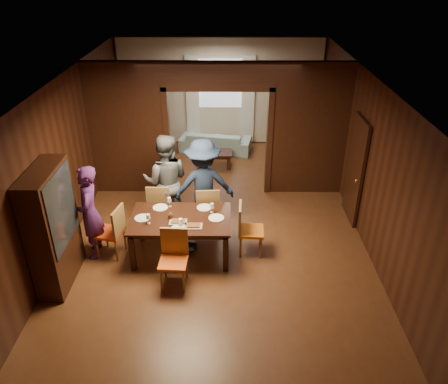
{
  "coord_description": "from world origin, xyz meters",
  "views": [
    {
      "loc": [
        0.2,
        -7.18,
        4.78
      ],
      "look_at": [
        0.14,
        -0.4,
        1.05
      ],
      "focal_mm": 35.0,
      "sensor_mm": 36.0,
      "label": 1
    }
  ],
  "objects_px": {
    "sofa": "(216,141)",
    "person_grey": "(166,181)",
    "hutch": "(53,228)",
    "chair_left": "(110,231)",
    "coffee_table": "(216,159)",
    "chair_far_r": "(208,208)",
    "person_purple": "(90,213)",
    "person_navy": "(203,185)",
    "chair_near": "(173,261)",
    "chair_right": "(251,229)",
    "chair_far_l": "(161,204)",
    "dining_table": "(181,236)"
  },
  "relations": [
    {
      "from": "chair_left",
      "to": "chair_right",
      "type": "distance_m",
      "value": 2.49
    },
    {
      "from": "person_grey",
      "to": "chair_left",
      "type": "height_order",
      "value": "person_grey"
    },
    {
      "from": "chair_far_r",
      "to": "chair_near",
      "type": "relative_size",
      "value": 1.0
    },
    {
      "from": "person_purple",
      "to": "chair_right",
      "type": "relative_size",
      "value": 1.77
    },
    {
      "from": "person_grey",
      "to": "person_navy",
      "type": "distance_m",
      "value": 0.73
    },
    {
      "from": "person_navy",
      "to": "chair_far_l",
      "type": "xyz_separation_m",
      "value": [
        -0.84,
        0.0,
        -0.43
      ]
    },
    {
      "from": "person_navy",
      "to": "chair_far_r",
      "type": "height_order",
      "value": "person_navy"
    },
    {
      "from": "coffee_table",
      "to": "hutch",
      "type": "height_order",
      "value": "hutch"
    },
    {
      "from": "hutch",
      "to": "person_purple",
      "type": "bearing_deg",
      "value": 62.22
    },
    {
      "from": "hutch",
      "to": "chair_left",
      "type": "bearing_deg",
      "value": 45.87
    },
    {
      "from": "person_purple",
      "to": "chair_left",
      "type": "xyz_separation_m",
      "value": [
        0.3,
        -0.01,
        -0.37
      ]
    },
    {
      "from": "coffee_table",
      "to": "chair_left",
      "type": "relative_size",
      "value": 0.82
    },
    {
      "from": "person_navy",
      "to": "chair_left",
      "type": "height_order",
      "value": "person_navy"
    },
    {
      "from": "person_navy",
      "to": "coffee_table",
      "type": "bearing_deg",
      "value": -104.35
    },
    {
      "from": "chair_right",
      "to": "person_purple",
      "type": "bearing_deg",
      "value": 94.12
    },
    {
      "from": "person_purple",
      "to": "chair_near",
      "type": "relative_size",
      "value": 1.77
    },
    {
      "from": "chair_far_r",
      "to": "person_purple",
      "type": "bearing_deg",
      "value": 18.66
    },
    {
      "from": "person_navy",
      "to": "chair_far_r",
      "type": "distance_m",
      "value": 0.45
    },
    {
      "from": "chair_far_l",
      "to": "chair_far_r",
      "type": "bearing_deg",
      "value": 174.6
    },
    {
      "from": "person_navy",
      "to": "chair_near",
      "type": "height_order",
      "value": "person_navy"
    },
    {
      "from": "dining_table",
      "to": "chair_right",
      "type": "distance_m",
      "value": 1.24
    },
    {
      "from": "person_navy",
      "to": "chair_far_r",
      "type": "relative_size",
      "value": 1.89
    },
    {
      "from": "person_purple",
      "to": "person_grey",
      "type": "relative_size",
      "value": 0.91
    },
    {
      "from": "person_grey",
      "to": "dining_table",
      "type": "relative_size",
      "value": 1.09
    },
    {
      "from": "chair_right",
      "to": "chair_far_r",
      "type": "xyz_separation_m",
      "value": [
        -0.79,
        0.74,
        0.0
      ]
    },
    {
      "from": "chair_right",
      "to": "chair_far_r",
      "type": "distance_m",
      "value": 1.08
    },
    {
      "from": "sofa",
      "to": "person_grey",
      "type": "bearing_deg",
      "value": 86.38
    },
    {
      "from": "chair_far_l",
      "to": "hutch",
      "type": "bearing_deg",
      "value": 49.88
    },
    {
      "from": "chair_right",
      "to": "coffee_table",
      "type": "bearing_deg",
      "value": 13.96
    },
    {
      "from": "coffee_table",
      "to": "chair_near",
      "type": "bearing_deg",
      "value": -97.17
    },
    {
      "from": "person_purple",
      "to": "chair_near",
      "type": "height_order",
      "value": "person_purple"
    },
    {
      "from": "person_purple",
      "to": "dining_table",
      "type": "height_order",
      "value": "person_purple"
    },
    {
      "from": "person_purple",
      "to": "hutch",
      "type": "relative_size",
      "value": 0.86
    },
    {
      "from": "chair_far_l",
      "to": "chair_near",
      "type": "height_order",
      "value": "same"
    },
    {
      "from": "hutch",
      "to": "chair_right",
      "type": "bearing_deg",
      "value": 13.58
    },
    {
      "from": "hutch",
      "to": "coffee_table",
      "type": "bearing_deg",
      "value": 60.74
    },
    {
      "from": "person_grey",
      "to": "dining_table",
      "type": "bearing_deg",
      "value": 109.66
    },
    {
      "from": "person_grey",
      "to": "chair_far_l",
      "type": "relative_size",
      "value": 1.94
    },
    {
      "from": "person_purple",
      "to": "chair_far_l",
      "type": "distance_m",
      "value": 1.46
    },
    {
      "from": "sofa",
      "to": "coffee_table",
      "type": "relative_size",
      "value": 2.37
    },
    {
      "from": "chair_near",
      "to": "chair_left",
      "type": "bearing_deg",
      "value": 148.75
    },
    {
      "from": "sofa",
      "to": "dining_table",
      "type": "bearing_deg",
      "value": 93.65
    },
    {
      "from": "chair_right",
      "to": "chair_near",
      "type": "height_order",
      "value": "same"
    },
    {
      "from": "person_grey",
      "to": "chair_right",
      "type": "bearing_deg",
      "value": 149.06
    },
    {
      "from": "person_navy",
      "to": "coffee_table",
      "type": "xyz_separation_m",
      "value": [
        0.17,
        2.75,
        -0.72
      ]
    },
    {
      "from": "person_purple",
      "to": "sofa",
      "type": "xyz_separation_m",
      "value": [
        2.04,
        4.65,
        -0.58
      ]
    },
    {
      "from": "person_navy",
      "to": "chair_near",
      "type": "relative_size",
      "value": 1.89
    },
    {
      "from": "chair_right",
      "to": "chair_near",
      "type": "bearing_deg",
      "value": 127.96
    },
    {
      "from": "person_navy",
      "to": "coffee_table",
      "type": "height_order",
      "value": "person_navy"
    },
    {
      "from": "person_purple",
      "to": "sofa",
      "type": "height_order",
      "value": "person_purple"
    }
  ]
}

